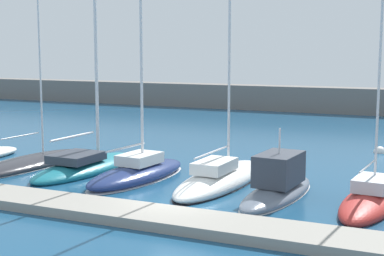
# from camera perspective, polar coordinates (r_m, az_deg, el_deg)

# --- Properties ---
(ground_plane) EXTENTS (120.00, 120.00, 0.00)m
(ground_plane) POSITION_cam_1_polar(r_m,az_deg,el_deg) (23.82, -1.80, -8.10)
(ground_plane) COLOR navy
(dock_pier) EXTENTS (35.33, 2.33, 0.39)m
(dock_pier) POSITION_cam_1_polar(r_m,az_deg,el_deg) (22.22, -3.90, -8.78)
(dock_pier) COLOR gray
(dock_pier) RESTS_ON ground_plane
(breakwater_seawall) EXTENTS (108.00, 2.69, 2.65)m
(breakwater_seawall) POSITION_cam_1_polar(r_m,az_deg,el_deg) (61.19, 14.87, 2.67)
(breakwater_seawall) COLOR slate
(breakwater_seawall) RESTS_ON ground_plane
(sailboat_charcoal_second) EXTENTS (3.14, 9.45, 13.80)m
(sailboat_charcoal_second) POSITION_cam_1_polar(r_m,az_deg,el_deg) (33.77, -15.75, -3.36)
(sailboat_charcoal_second) COLOR #2D2D33
(sailboat_charcoal_second) RESTS_ON ground_plane
(sailboat_teal_third) EXTENTS (3.06, 8.46, 13.27)m
(sailboat_teal_third) POSITION_cam_1_polar(r_m,az_deg,el_deg) (31.71, -10.54, -3.64)
(sailboat_teal_third) COLOR #19707F
(sailboat_teal_third) RESTS_ON ground_plane
(sailboat_navy_fourth) EXTENTS (3.24, 7.72, 12.92)m
(sailboat_navy_fourth) POSITION_cam_1_polar(r_m,az_deg,el_deg) (29.27, -5.43, -4.36)
(sailboat_navy_fourth) COLOR navy
(sailboat_navy_fourth) RESTS_ON ground_plane
(sailboat_white_fifth) EXTENTS (2.89, 9.18, 15.14)m
(sailboat_white_fifth) POSITION_cam_1_polar(r_m,az_deg,el_deg) (28.22, 2.89, -4.99)
(sailboat_white_fifth) COLOR white
(sailboat_white_fifth) RESTS_ON ground_plane
(motorboat_slate_sixth) EXTENTS (2.54, 7.28, 3.33)m
(motorboat_slate_sixth) POSITION_cam_1_polar(r_m,az_deg,el_deg) (25.96, 8.55, -5.64)
(motorboat_slate_sixth) COLOR slate
(motorboat_slate_sixth) RESTS_ON ground_plane
(sailboat_red_seventh) EXTENTS (2.55, 6.97, 15.18)m
(sailboat_red_seventh) POSITION_cam_1_polar(r_m,az_deg,el_deg) (25.32, 17.30, -6.75)
(sailboat_red_seventh) COLOR #B72D28
(sailboat_red_seventh) RESTS_ON ground_plane
(mooring_buoy_white) EXTENTS (0.81, 0.81, 0.81)m
(mooring_buoy_white) POSITION_cam_1_polar(r_m,az_deg,el_deg) (38.53, 18.14, -2.34)
(mooring_buoy_white) COLOR white
(mooring_buoy_white) RESTS_ON ground_plane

